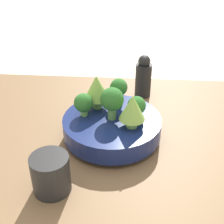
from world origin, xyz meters
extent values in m
plane|color=beige|center=(0.00, 0.00, 0.00)|extent=(6.00, 6.00, 0.00)
cube|color=brown|center=(0.00, 0.00, 0.02)|extent=(1.11, 0.83, 0.04)
cylinder|color=navy|center=(-0.03, 0.03, 0.05)|extent=(0.12, 0.12, 0.01)
cylinder|color=navy|center=(-0.03, 0.03, 0.08)|extent=(0.27, 0.27, 0.05)
cylinder|color=#609347|center=(0.03, 0.04, 0.12)|extent=(0.03, 0.03, 0.02)
sphere|color=#286023|center=(0.03, 0.04, 0.14)|extent=(0.05, 0.05, 0.05)
cylinder|color=#609347|center=(-0.08, 0.09, 0.12)|extent=(0.03, 0.03, 0.03)
cone|color=#84AD47|center=(-0.08, 0.09, 0.17)|extent=(0.07, 0.07, 0.07)
cylinder|color=#609347|center=(-0.03, 0.03, 0.12)|extent=(0.02, 0.02, 0.04)
sphere|color=#286023|center=(-0.03, 0.03, 0.16)|extent=(0.06, 0.06, 0.06)
cylinder|color=#7AB256|center=(-0.02, 0.11, 0.12)|extent=(0.02, 0.02, 0.04)
sphere|color=#286023|center=(-0.02, 0.11, 0.16)|extent=(0.05, 0.05, 0.05)
cylinder|color=#6BA34C|center=(-0.11, 0.04, 0.12)|extent=(0.02, 0.02, 0.02)
sphere|color=#286023|center=(-0.11, 0.04, 0.14)|extent=(0.05, 0.05, 0.05)
cylinder|color=#6BA34C|center=(0.02, 0.00, 0.12)|extent=(0.03, 0.03, 0.02)
cone|color=#84AD47|center=(0.02, 0.00, 0.16)|extent=(0.07, 0.07, 0.07)
cylinder|color=black|center=(-0.15, -0.17, 0.09)|extent=(0.09, 0.09, 0.09)
cylinder|color=black|center=(0.05, 0.28, 0.10)|extent=(0.05, 0.05, 0.11)
sphere|color=black|center=(0.05, 0.28, 0.17)|extent=(0.04, 0.04, 0.04)
camera|label=1|loc=(0.02, -0.66, 0.57)|focal=50.00mm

